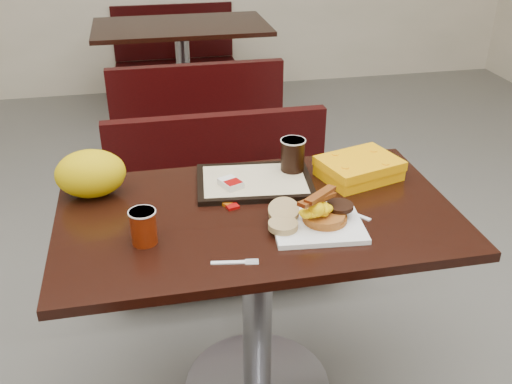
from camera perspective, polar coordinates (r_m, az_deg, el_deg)
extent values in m
cube|color=white|center=(1.68, 6.09, -3.35)|extent=(0.28, 0.22, 0.02)
cylinder|color=#A55F1B|center=(1.69, 6.78, -2.37)|extent=(0.17, 0.17, 0.03)
cylinder|color=black|center=(1.71, 8.23, -1.38)|extent=(0.09, 0.09, 0.01)
ellipsoid|color=#FFC305|center=(1.64, 5.96, -1.84)|extent=(0.11, 0.10, 0.05)
cylinder|color=tan|center=(1.65, 2.67, -3.30)|extent=(0.11, 0.11, 0.02)
cylinder|color=tan|center=(1.69, 2.74, -1.85)|extent=(0.12, 0.12, 0.05)
cylinder|color=#901F05|center=(1.62, -10.99, -3.40)|extent=(0.08, 0.08, 0.10)
cube|color=white|center=(1.78, 8.94, -1.87)|extent=(0.11, 0.13, 0.00)
cube|color=#9F4506|center=(1.80, -2.75, -1.06)|extent=(0.05, 0.05, 0.01)
cube|color=#8C0504|center=(1.78, -2.32, -1.45)|extent=(0.04, 0.04, 0.01)
cube|color=black|center=(1.91, -0.16, 1.01)|extent=(0.40, 0.30, 0.02)
cube|color=silver|center=(1.86, -2.51, 0.88)|extent=(0.08, 0.09, 0.02)
cylinder|color=black|center=(1.95, 3.63, 3.65)|extent=(0.10, 0.10, 0.11)
cube|color=#FFA504|center=(1.97, 10.07, 2.31)|extent=(0.29, 0.25, 0.07)
ellipsoid|color=#D9A407|center=(1.89, -15.93, 1.76)|extent=(0.26, 0.23, 0.15)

